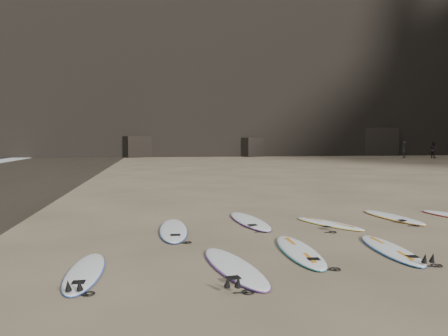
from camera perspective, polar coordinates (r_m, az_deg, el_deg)
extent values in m
plane|color=#897559|center=(9.25, 12.53, -10.69)|extent=(240.00, 240.00, 0.00)
cube|color=black|center=(71.81, 2.27, 18.24)|extent=(170.00, 32.00, 40.00)
cube|color=black|center=(54.52, 3.17, 2.77)|extent=(4.23, 4.46, 2.33)
cube|color=black|center=(61.25, 18.76, 3.29)|extent=(5.95, 5.19, 3.59)
cube|color=black|center=(53.41, -11.71, 2.75)|extent=(4.49, 4.76, 2.49)
ellipsoid|color=white|center=(8.03, -17.72, -12.75)|extent=(0.60, 2.37, 0.09)
ellipsoid|color=white|center=(7.94, 1.30, -12.70)|extent=(1.14, 2.76, 0.10)
ellipsoid|color=white|center=(9.10, 9.82, -10.59)|extent=(0.72, 2.69, 0.10)
ellipsoid|color=white|center=(9.72, 20.89, -9.86)|extent=(0.77, 2.56, 0.09)
ellipsoid|color=white|center=(11.00, -6.64, -7.99)|extent=(0.73, 2.79, 0.10)
ellipsoid|color=white|center=(12.09, 3.36, -6.88)|extent=(0.99, 2.85, 0.10)
ellipsoid|color=white|center=(12.08, 13.54, -7.04)|extent=(1.52, 2.21, 0.08)
ellipsoid|color=white|center=(13.57, 21.18, -5.97)|extent=(1.02, 2.54, 0.09)
imported|color=black|center=(53.81, 22.44, 2.22)|extent=(0.80, 0.81, 1.89)
imported|color=black|center=(54.65, 25.68, 2.15)|extent=(0.88, 1.04, 1.89)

